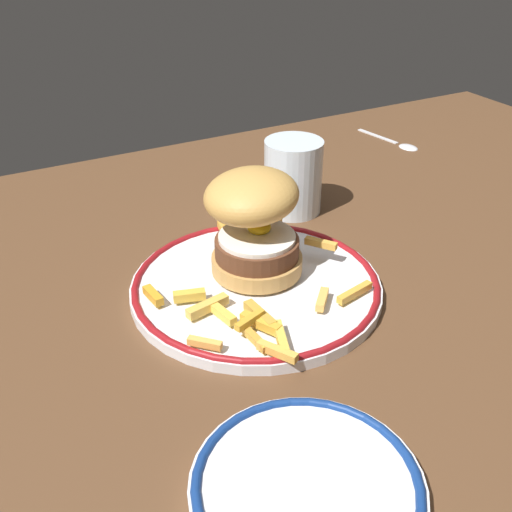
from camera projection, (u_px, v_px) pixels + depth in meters
The scene contains 7 objects.
ground_plane at pixel (309, 312), 67.67cm from camera, with size 145.98×100.58×4.00cm, color brown.
dinner_plate at pixel (256, 285), 67.12cm from camera, with size 27.43×27.43×1.60cm.
burger at pixel (254, 221), 66.16cm from camera, with size 10.78×11.65×11.53cm.
fries_pile at pixel (253, 297), 62.88cm from camera, with size 21.80×26.90×2.36cm.
water_glass at pixel (293, 181), 82.53cm from camera, with size 7.83×7.83×9.99cm.
side_plate at pixel (307, 486), 44.61cm from camera, with size 17.38×17.38×1.60cm.
spoon at pixel (402, 143), 105.83cm from camera, with size 3.95×13.39×0.90cm.
Camera 1 is at (-31.20, -45.44, 38.18)cm, focal length 43.01 mm.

